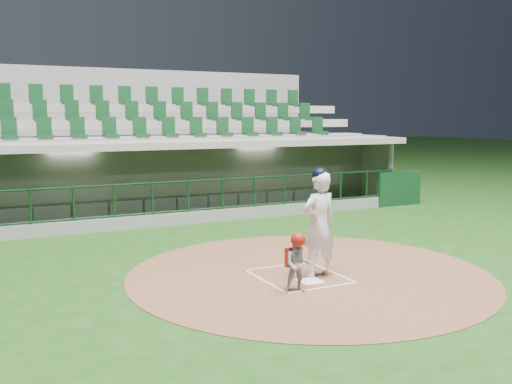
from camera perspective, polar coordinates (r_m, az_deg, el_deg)
ground at (r=11.51m, az=3.53°, el=-8.11°), size 120.00×120.00×0.00m
dirt_circle at (r=11.49m, az=5.34°, el=-8.12°), size 7.20×7.20×0.01m
home_plate at (r=10.93m, az=5.40°, el=-8.87°), size 0.43×0.43×0.02m
batter_box_chalk at (r=11.26m, az=4.31°, el=-8.39°), size 1.55×1.80×0.01m
dugout_structure at (r=18.47m, az=-8.32°, el=0.78°), size 16.40×3.70×3.00m
seating_deck at (r=21.29m, az=-11.38°, el=2.87°), size 17.00×6.72×5.15m
batter at (r=11.07m, az=6.31°, el=-3.11°), size 0.93×0.92×2.13m
catcher at (r=10.17m, az=4.19°, el=-7.00°), size 0.60×0.54×1.08m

